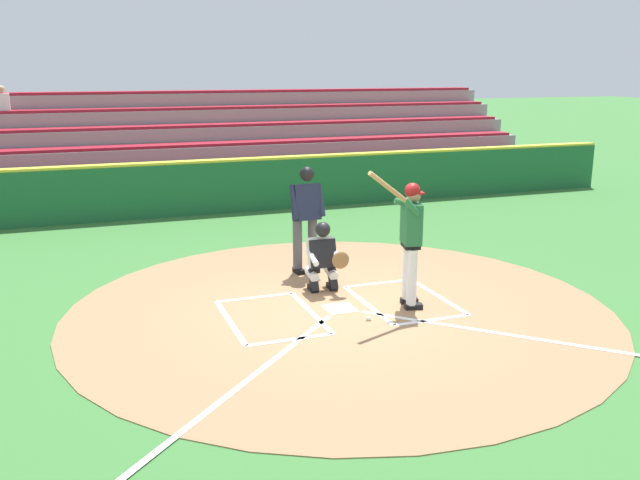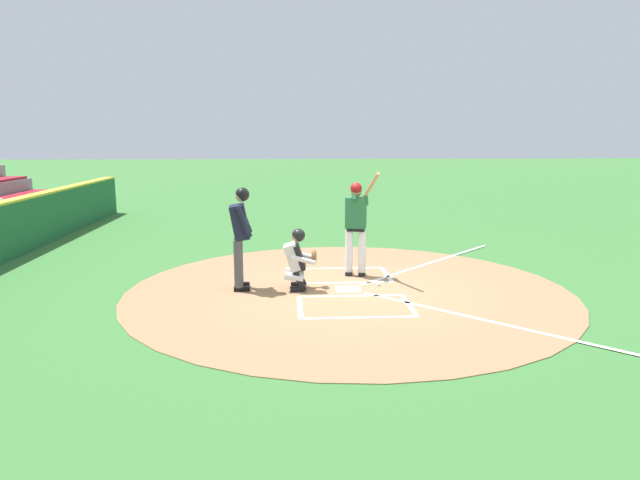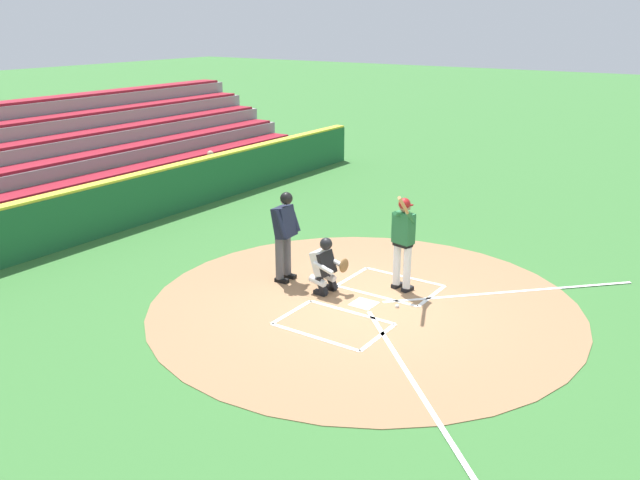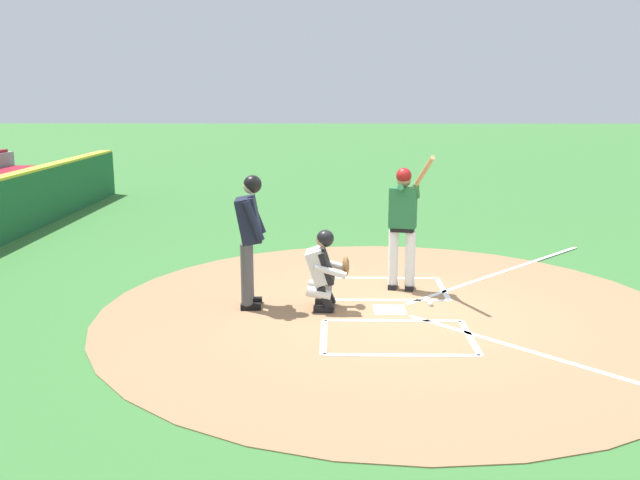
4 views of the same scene
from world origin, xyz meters
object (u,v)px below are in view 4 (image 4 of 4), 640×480
object	(u,v)px
batter	(403,220)
catcher	(324,268)
baseball	(431,304)
plate_umpire	(249,232)

from	to	relation	value
batter	catcher	world-z (taller)	batter
batter	baseball	world-z (taller)	batter
catcher	baseball	size ratio (longest dim) A/B	15.27
catcher	plate_umpire	distance (m)	1.14
catcher	plate_umpire	bearing A→B (deg)	-93.52
batter	baseball	distance (m)	1.37
plate_umpire	baseball	distance (m)	2.74
batter	plate_umpire	distance (m)	2.36
plate_umpire	catcher	bearing A→B (deg)	86.48
plate_umpire	baseball	size ratio (longest dim) A/B	25.20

